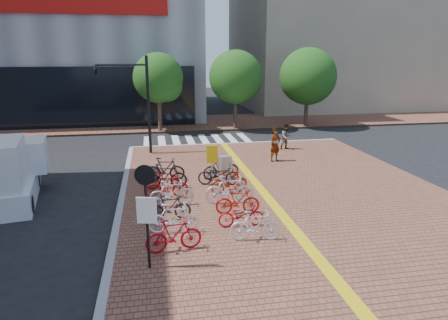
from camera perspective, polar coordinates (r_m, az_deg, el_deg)
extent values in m
plane|color=black|center=(15.18, 0.39, -8.13)|extent=(120.00, 120.00, 0.00)
cube|color=brown|center=(11.91, 20.13, -15.58)|extent=(14.00, 34.00, 0.15)
cube|color=gold|center=(11.43, 15.65, -16.08)|extent=(0.40, 34.00, 0.01)
cube|color=gray|center=(10.60, -17.10, -19.38)|extent=(0.25, 34.00, 0.15)
cube|color=gray|center=(26.97, 1.93, 2.33)|extent=(14.00, 0.25, 0.15)
cube|color=brown|center=(35.31, -5.97, 5.25)|extent=(70.00, 8.00, 0.15)
cube|color=gray|center=(50.25, 14.65, 17.92)|extent=(20.00, 18.00, 18.00)
cube|color=silver|center=(28.35, -10.90, 2.54)|extent=(0.50, 4.00, 0.01)
cube|color=silver|center=(28.36, -8.87, 2.63)|extent=(0.50, 4.00, 0.01)
cube|color=silver|center=(28.40, -6.86, 2.72)|extent=(0.50, 4.00, 0.01)
cube|color=silver|center=(28.47, -4.85, 2.81)|extent=(0.50, 4.00, 0.01)
cube|color=silver|center=(28.58, -2.85, 2.89)|extent=(0.50, 4.00, 0.01)
cube|color=silver|center=(28.72, -0.87, 2.97)|extent=(0.50, 4.00, 0.01)
cube|color=silver|center=(28.90, 1.09, 3.04)|extent=(0.50, 4.00, 0.01)
cube|color=silver|center=(29.11, 3.02, 3.11)|extent=(0.50, 4.00, 0.01)
cylinder|color=#38281E|center=(31.55, -9.17, 6.52)|extent=(0.32, 0.32, 2.60)
sphere|color=#194714|center=(31.28, -9.38, 11.51)|extent=(3.80, 3.80, 3.80)
sphere|color=#194714|center=(31.04, -8.20, 10.42)|extent=(2.40, 2.40, 2.40)
cylinder|color=#38281E|center=(32.23, 1.62, 6.88)|extent=(0.32, 0.32, 2.60)
sphere|color=#194714|center=(31.96, 1.66, 11.76)|extent=(4.20, 4.20, 4.20)
sphere|color=#194714|center=(31.84, 2.84, 10.66)|extent=(2.40, 2.40, 2.40)
cylinder|color=#38281E|center=(33.97, 11.65, 6.99)|extent=(0.32, 0.32, 2.60)
sphere|color=#194714|center=(33.72, 11.90, 11.62)|extent=(4.60, 4.60, 4.60)
sphere|color=#194714|center=(33.70, 13.00, 10.54)|extent=(2.40, 2.40, 2.40)
imported|color=#AD0C1A|center=(12.29, -7.19, -10.59)|extent=(1.78, 0.74, 1.04)
imported|color=white|center=(13.45, -7.26, -8.27)|extent=(1.77, 0.64, 1.04)
imported|color=black|center=(14.51, -7.82, -6.73)|extent=(1.58, 0.49, 0.94)
imported|color=silver|center=(15.74, -7.53, -4.71)|extent=(1.83, 0.67, 1.07)
imported|color=#B90D0F|center=(16.58, -8.12, -3.74)|extent=(1.77, 0.54, 1.06)
imported|color=black|center=(17.78, -8.38, -2.32)|extent=(1.92, 0.61, 1.14)
imported|color=black|center=(18.97, -8.43, -1.28)|extent=(1.90, 0.78, 1.11)
imported|color=white|center=(12.89, 4.56, -9.33)|extent=(1.73, 0.71, 1.01)
imported|color=#B80D1B|center=(13.88, 2.47, -7.86)|extent=(1.61, 0.59, 0.84)
imported|color=red|center=(14.90, 1.96, -5.90)|extent=(1.69, 0.57, 1.00)
imported|color=silver|center=(15.85, 0.78, -4.25)|extent=(2.00, 0.78, 1.17)
imported|color=#9D1C0B|center=(17.07, 0.75, -3.13)|extent=(1.74, 0.80, 1.01)
imported|color=black|center=(18.13, -0.75, -2.06)|extent=(1.99, 1.04, 1.00)
imported|color=black|center=(18.98, -0.42, -1.17)|extent=(1.84, 0.77, 1.07)
imported|color=gray|center=(22.27, 7.32, 2.19)|extent=(0.81, 0.69, 1.88)
imported|color=#4F5364|center=(25.25, 8.91, 3.30)|extent=(0.86, 0.72, 1.59)
cube|color=#A7A7AC|center=(18.81, 0.16, -1.16)|extent=(0.62, 0.51, 1.17)
cylinder|color=#B7B7BC|center=(18.08, -1.74, -0.80)|extent=(0.07, 0.07, 1.79)
cube|color=yellow|center=(17.89, -1.73, 0.84)|extent=(0.50, 0.07, 0.80)
cylinder|color=black|center=(11.10, -10.92, -8.16)|extent=(0.10, 0.10, 2.97)
cylinder|color=black|center=(10.63, -11.25, -2.12)|extent=(0.55, 0.16, 0.56)
cube|color=silver|center=(10.95, -10.99, -7.09)|extent=(0.54, 0.16, 0.74)
cylinder|color=black|center=(24.11, -10.73, 7.67)|extent=(0.17, 0.17, 5.72)
cylinder|color=black|center=(24.00, -14.51, 13.03)|extent=(2.86, 0.11, 0.11)
imported|color=black|center=(24.14, -17.92, 12.12)|extent=(0.25, 1.18, 0.48)
cube|color=silver|center=(18.71, -28.33, -3.93)|extent=(2.80, 5.02, 0.95)
cube|color=silver|center=(19.72, -28.24, 0.49)|extent=(2.32, 2.32, 1.37)
cube|color=silver|center=(17.56, -29.19, -0.69)|extent=(2.59, 3.27, 1.90)
cylinder|color=black|center=(20.23, -25.19, -2.54)|extent=(0.36, 0.77, 0.74)
cylinder|color=black|center=(17.03, -26.01, -5.76)|extent=(0.36, 0.77, 0.74)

